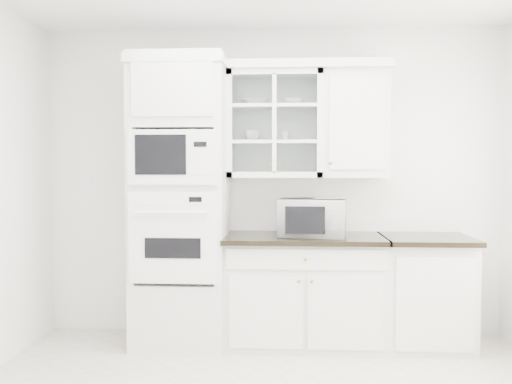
{
  "coord_description": "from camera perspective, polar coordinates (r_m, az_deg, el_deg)",
  "views": [
    {
      "loc": [
        0.14,
        -3.06,
        1.5
      ],
      "look_at": [
        -0.1,
        1.05,
        1.3
      ],
      "focal_mm": 38.0,
      "sensor_mm": 36.0,
      "label": 1
    }
  ],
  "objects": [
    {
      "name": "cup_b",
      "position": [
        4.64,
        3.0,
        5.89
      ],
      "size": [
        0.1,
        0.1,
        0.08
      ],
      "primitive_type": "imported",
      "rotation": [
        0.0,
        0.0,
        -0.17
      ],
      "color": "white",
      "rests_on": "upper_cabinet_glass"
    },
    {
      "name": "base_cabinet_run",
      "position": [
        4.63,
        5.07,
        -10.18
      ],
      "size": [
        1.32,
        0.67,
        0.92
      ],
      "color": "silver",
      "rests_on": "ground"
    },
    {
      "name": "upper_cabinet_glass",
      "position": [
        4.66,
        2.0,
        7.1
      ],
      "size": [
        0.8,
        0.33,
        0.9
      ],
      "color": "silver",
      "rests_on": "room_shell"
    },
    {
      "name": "cup_a",
      "position": [
        4.67,
        -0.41,
        5.95
      ],
      "size": [
        0.13,
        0.13,
        0.09
      ],
      "primitive_type": "imported",
      "rotation": [
        0.0,
        0.0,
        -0.11
      ],
      "color": "white",
      "rests_on": "upper_cabinet_glass"
    },
    {
      "name": "room_shell",
      "position": [
        3.5,
        1.05,
        7.35
      ],
      "size": [
        4.0,
        3.5,
        2.7
      ],
      "color": "white",
      "rests_on": "ground"
    },
    {
      "name": "bowl_a",
      "position": [
        4.67,
        -0.18,
        9.41
      ],
      "size": [
        0.29,
        0.29,
        0.06
      ],
      "primitive_type": "imported",
      "rotation": [
        0.0,
        0.0,
        0.32
      ],
      "color": "white",
      "rests_on": "upper_cabinet_glass"
    },
    {
      "name": "oven_column",
      "position": [
        4.57,
        -7.89,
        -1.0
      ],
      "size": [
        0.76,
        0.68,
        2.4
      ],
      "color": "silver",
      "rests_on": "ground"
    },
    {
      "name": "extra_base_cabinet",
      "position": [
        4.76,
        17.37,
        -9.92
      ],
      "size": [
        0.72,
        0.67,
        0.92
      ],
      "color": "silver",
      "rests_on": "ground"
    },
    {
      "name": "countertop_microwave",
      "position": [
        4.5,
        5.99,
        -2.65
      ],
      "size": [
        0.59,
        0.52,
        0.31
      ],
      "primitive_type": "imported",
      "rotation": [
        0.0,
        0.0,
        3.0
      ],
      "color": "white",
      "rests_on": "base_cabinet_run"
    },
    {
      "name": "crown_molding",
      "position": [
        4.7,
        0.68,
        13.03
      ],
      "size": [
        2.14,
        0.38,
        0.07
      ],
      "primitive_type": "cube",
      "color": "silver",
      "rests_on": "room_shell"
    },
    {
      "name": "upper_cabinet_solid",
      "position": [
        4.69,
        10.33,
        7.02
      ],
      "size": [
        0.55,
        0.33,
        0.9
      ],
      "primitive_type": "cube",
      "color": "silver",
      "rests_on": "room_shell"
    },
    {
      "name": "bowl_b",
      "position": [
        4.66,
        3.93,
        9.4
      ],
      "size": [
        0.19,
        0.19,
        0.06
      ],
      "primitive_type": "imported",
      "rotation": [
        0.0,
        0.0,
        0.06
      ],
      "color": "white",
      "rests_on": "upper_cabinet_glass"
    }
  ]
}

